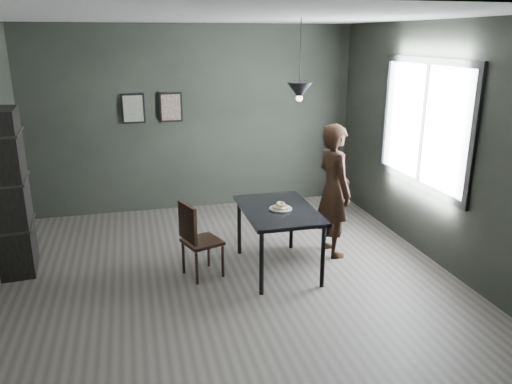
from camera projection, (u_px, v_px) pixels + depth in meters
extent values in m
plane|color=#3A3532|center=(228.00, 274.00, 5.73)|extent=(5.00, 5.00, 0.00)
cube|color=black|center=(194.00, 119.00, 7.62)|extent=(5.00, 0.10, 2.80)
cube|color=silver|center=(223.00, 16.00, 4.89)|extent=(5.00, 5.00, 0.02)
cube|color=white|center=(424.00, 124.00, 6.02)|extent=(0.02, 1.80, 1.40)
cube|color=black|center=(423.00, 124.00, 6.02)|extent=(0.04, 1.96, 1.56)
cube|color=black|center=(278.00, 210.00, 5.65)|extent=(0.80, 1.20, 0.04)
cylinder|color=black|center=(262.00, 264.00, 5.18)|extent=(0.05, 0.05, 0.71)
cylinder|color=black|center=(323.00, 257.00, 5.34)|extent=(0.05, 0.05, 0.71)
cylinder|color=black|center=(239.00, 227.00, 6.18)|extent=(0.05, 0.05, 0.71)
cylinder|color=black|center=(291.00, 222.00, 6.34)|extent=(0.05, 0.05, 0.71)
cylinder|color=white|center=(281.00, 209.00, 5.60)|extent=(0.23, 0.23, 0.01)
torus|color=beige|center=(285.00, 207.00, 5.60)|extent=(0.11, 0.11, 0.04)
torus|color=beige|center=(280.00, 206.00, 5.63)|extent=(0.11, 0.11, 0.04)
torus|color=beige|center=(277.00, 207.00, 5.59)|extent=(0.11, 0.11, 0.04)
torus|color=beige|center=(281.00, 208.00, 5.55)|extent=(0.11, 0.11, 0.04)
torus|color=beige|center=(281.00, 204.00, 5.58)|extent=(0.13, 0.13, 0.05)
imported|color=black|center=(334.00, 191.00, 6.06)|extent=(0.46, 0.64, 1.64)
cube|color=black|center=(202.00, 242.00, 5.59)|extent=(0.49, 0.49, 0.04)
cube|color=black|center=(187.00, 223.00, 5.42)|extent=(0.16, 0.37, 0.42)
cylinder|color=black|center=(197.00, 269.00, 5.44)|extent=(0.03, 0.03, 0.37)
cylinder|color=black|center=(223.00, 262.00, 5.62)|extent=(0.03, 0.03, 0.37)
cylinder|color=black|center=(183.00, 258.00, 5.70)|extent=(0.03, 0.03, 0.37)
cylinder|color=black|center=(209.00, 252.00, 5.88)|extent=(0.03, 0.03, 0.37)
cube|color=black|center=(10.00, 193.00, 5.57)|extent=(0.41, 0.65, 1.88)
cylinder|color=black|center=(300.00, 55.00, 5.30)|extent=(0.01, 0.01, 0.75)
cone|color=black|center=(299.00, 91.00, 5.41)|extent=(0.28, 0.28, 0.18)
sphere|color=#FFE0B2|center=(299.00, 98.00, 5.43)|extent=(0.07, 0.07, 0.07)
cube|color=black|center=(133.00, 108.00, 7.32)|extent=(0.34, 0.03, 0.44)
cube|color=#3D564A|center=(133.00, 109.00, 7.30)|extent=(0.28, 0.01, 0.38)
cube|color=black|center=(171.00, 107.00, 7.45)|extent=(0.34, 0.03, 0.44)
cube|color=brown|center=(171.00, 107.00, 7.43)|extent=(0.28, 0.01, 0.38)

